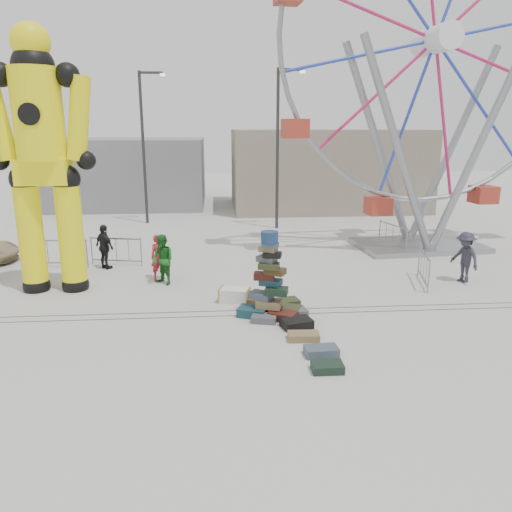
{
  "coord_description": "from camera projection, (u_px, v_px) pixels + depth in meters",
  "views": [
    {
      "loc": [
        -0.15,
        -12.7,
        5.24
      ],
      "look_at": [
        0.98,
        1.37,
        1.55
      ],
      "focal_mm": 35.0,
      "sensor_mm": 36.0,
      "label": 1
    }
  ],
  "objects": [
    {
      "name": "track_line_far",
      "position": [
        224.0,
        311.0,
        14.55
      ],
      "size": [
        40.0,
        0.04,
        0.01
      ],
      "primitive_type": "cube",
      "color": "#47443F",
      "rests_on": "ground"
    },
    {
      "name": "track_line_near",
      "position": [
        224.0,
        316.0,
        14.17
      ],
      "size": [
        40.0,
        0.04,
        0.01
      ],
      "primitive_type": "cube",
      "color": "#47443F",
      "rests_on": "ground"
    },
    {
      "name": "barricade_wheel_front",
      "position": [
        424.0,
        268.0,
        16.95
      ],
      "size": [
        0.57,
        1.97,
        1.1
      ],
      "primitive_type": null,
      "rotation": [
        0.0,
        0.0,
        1.33
      ],
      "color": "gray",
      "rests_on": "ground"
    },
    {
      "name": "row_case_0",
      "position": [
        287.0,
        303.0,
        14.92
      ],
      "size": [
        0.8,
        0.67,
        0.22
      ],
      "primitive_type": "cube",
      "rotation": [
        0.0,
        0.0,
        0.24
      ],
      "color": "#31391C",
      "rests_on": "ground"
    },
    {
      "name": "steamer_trunk",
      "position": [
        235.0,
        295.0,
        15.27
      ],
      "size": [
        1.02,
        0.76,
        0.42
      ],
      "primitive_type": "cube",
      "rotation": [
        0.0,
        0.0,
        -0.28
      ],
      "color": "silver",
      "rests_on": "ground"
    },
    {
      "name": "pedestrian_red",
      "position": [
        159.0,
        257.0,
        17.4
      ],
      "size": [
        0.68,
        0.58,
        1.59
      ],
      "primitive_type": "imported",
      "rotation": [
        0.0,
        0.0,
        0.4
      ],
      "color": "#AB182A",
      "rests_on": "ground"
    },
    {
      "name": "pedestrian_green",
      "position": [
        163.0,
        260.0,
        16.8
      ],
      "size": [
        1.05,
        1.05,
        1.72
      ],
      "primitive_type": "imported",
      "rotation": [
        0.0,
        0.0,
        -0.8
      ],
      "color": "#175E1B",
      "rests_on": "ground"
    },
    {
      "name": "row_case_3",
      "position": [
        304.0,
        336.0,
        12.58
      ],
      "size": [
        0.81,
        0.48,
        0.19
      ],
      "primitive_type": "cube",
      "rotation": [
        0.0,
        0.0,
        -0.05
      ],
      "color": "olive",
      "rests_on": "ground"
    },
    {
      "name": "ground",
      "position": [
        224.0,
        324.0,
        13.59
      ],
      "size": [
        90.0,
        90.0,
        0.0
      ],
      "primitive_type": "plane",
      "color": "#9E9E99",
      "rests_on": "ground"
    },
    {
      "name": "building_left",
      "position": [
        129.0,
        172.0,
        33.79
      ],
      "size": [
        10.0,
        8.0,
        4.4
      ],
      "primitive_type": "cube",
      "color": "gray",
      "rests_on": "ground"
    },
    {
      "name": "pedestrian_black",
      "position": [
        105.0,
        247.0,
        18.66
      ],
      "size": [
        1.0,
        0.98,
        1.69
      ],
      "primitive_type": "imported",
      "rotation": [
        0.0,
        0.0,
        2.38
      ],
      "color": "black",
      "rests_on": "ground"
    },
    {
      "name": "row_case_1",
      "position": [
        295.0,
        312.0,
        14.16
      ],
      "size": [
        0.77,
        0.63,
        0.21
      ],
      "primitive_type": "cube",
      "rotation": [
        0.0,
        0.0,
        0.18
      ],
      "color": "#54565B",
      "rests_on": "ground"
    },
    {
      "name": "pedestrian_grey",
      "position": [
        465.0,
        257.0,
        17.07
      ],
      "size": [
        0.99,
        1.29,
        1.76
      ],
      "primitive_type": "imported",
      "rotation": [
        0.0,
        0.0,
        -1.23
      ],
      "color": "#272633",
      "rests_on": "ground"
    },
    {
      "name": "barricade_dummy_c",
      "position": [
        116.0,
        251.0,
        19.23
      ],
      "size": [
        1.98,
        0.52,
        1.1
      ],
      "primitive_type": null,
      "rotation": [
        0.0,
        0.0,
        -0.21
      ],
      "color": "gray",
      "rests_on": "ground"
    },
    {
      "name": "barricade_dummy_b",
      "position": [
        61.0,
        253.0,
        18.9
      ],
      "size": [
        2.0,
        0.31,
        1.1
      ],
      "primitive_type": null,
      "rotation": [
        0.0,
        0.0,
        -0.11
      ],
      "color": "gray",
      "rests_on": "ground"
    },
    {
      "name": "crash_test_dummy",
      "position": [
        42.0,
        152.0,
        15.3
      ],
      "size": [
        3.32,
        1.48,
        8.44
      ],
      "rotation": [
        0.0,
        0.0,
        -0.01
      ],
      "color": "black",
      "rests_on": "ground"
    },
    {
      "name": "row_case_5",
      "position": [
        327.0,
        367.0,
        10.97
      ],
      "size": [
        0.7,
        0.48,
        0.2
      ],
      "primitive_type": "cube",
      "rotation": [
        0.0,
        0.0,
        -0.01
      ],
      "color": "black",
      "rests_on": "ground"
    },
    {
      "name": "barricade_wheel_back",
      "position": [
        393.0,
        236.0,
        21.8
      ],
      "size": [
        0.63,
        1.95,
        1.1
      ],
      "primitive_type": null,
      "rotation": [
        0.0,
        0.0,
        -1.3
      ],
      "color": "gray",
      "rests_on": "ground"
    },
    {
      "name": "building_right",
      "position": [
        325.0,
        169.0,
        32.78
      ],
      "size": [
        12.0,
        8.0,
        5.0
      ],
      "primitive_type": "cube",
      "color": "gray",
      "rests_on": "ground"
    },
    {
      "name": "row_case_4",
      "position": [
        321.0,
        351.0,
        11.73
      ],
      "size": [
        0.81,
        0.51,
        0.21
      ],
      "primitive_type": "cube",
      "rotation": [
        0.0,
        0.0,
        0.07
      ],
      "color": "#435360",
      "rests_on": "ground"
    },
    {
      "name": "lamp_post_left",
      "position": [
        145.0,
        140.0,
        26.62
      ],
      "size": [
        1.41,
        0.25,
        8.0
      ],
      "color": "#2D2D30",
      "rests_on": "ground"
    },
    {
      "name": "lamp_post_right",
      "position": [
        279.0,
        141.0,
        25.23
      ],
      "size": [
        1.41,
        0.25,
        8.0
      ],
      "color": "#2D2D30",
      "rests_on": "ground"
    },
    {
      "name": "suitcase_tower",
      "position": [
        269.0,
        293.0,
        14.04
      ],
      "size": [
        1.92,
        1.59,
        2.46
      ],
      "rotation": [
        0.0,
        0.0,
        -0.4
      ],
      "color": "#183D48",
      "rests_on": "ground"
    },
    {
      "name": "row_case_2",
      "position": [
        297.0,
        323.0,
        13.36
      ],
      "size": [
        0.91,
        0.75,
        0.23
      ],
      "primitive_type": "cube",
      "rotation": [
        0.0,
        0.0,
        0.26
      ],
      "color": "black",
      "rests_on": "ground"
    },
    {
      "name": "ferris_wheel",
      "position": [
        433.0,
        69.0,
        20.22
      ],
      "size": [
        13.02,
        3.7,
        15.16
      ],
      "rotation": [
        0.0,
        0.0,
        0.09
      ],
      "color": "gray",
      "rests_on": "ground"
    }
  ]
}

